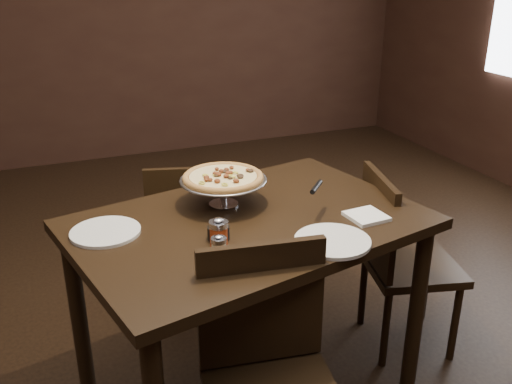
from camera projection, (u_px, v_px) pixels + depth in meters
name	position (u px, v px, depth m)	size (l,w,h in m)	color
room	(246.00, 74.00, 2.03)	(6.04, 7.04, 2.84)	black
dining_table	(249.00, 244.00, 2.27)	(1.50, 1.16, 0.84)	black
pizza_stand	(223.00, 178.00, 2.32)	(0.36, 0.36, 0.15)	silver
parmesan_shaker	(219.00, 248.00, 1.92)	(0.05, 0.05, 0.09)	#F0E9BA
pepper_flake_shaker	(219.00, 234.00, 1.99)	(0.07, 0.07, 0.12)	#9A250E
packet_caddy	(218.00, 232.00, 2.07)	(0.08, 0.08, 0.06)	black
napkin_stack	(366.00, 216.00, 2.24)	(0.14, 0.14, 0.02)	white
plate_left	(105.00, 232.00, 2.12)	(0.26, 0.26, 0.01)	white
plate_near	(333.00, 241.00, 2.05)	(0.28, 0.28, 0.01)	white
serving_spatula	(316.00, 187.00, 2.23)	(0.17, 0.17, 0.02)	silver
chair_far	(189.00, 231.00, 2.96)	(0.50, 0.50, 0.86)	black
chair_near	(270.00, 373.00, 1.89)	(0.49, 0.49, 0.93)	black
chair_side	(399.00, 255.00, 2.68)	(0.51, 0.51, 0.89)	black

